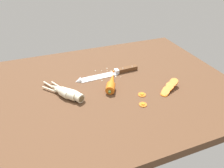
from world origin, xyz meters
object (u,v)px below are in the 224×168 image
Objects in this scene: whole_carrot at (111,83)px; carrot_slice_stray_near at (142,94)px; carrot_slice_stray_mid at (143,104)px; parsnip_mid_left at (71,92)px; parsnip_mid_right at (60,90)px; chefs_knife at (107,74)px; parsnip_front at (64,93)px; carrot_slice_stack at (169,87)px.

carrot_slice_stray_near is at bearing -47.24° from whole_carrot.
parsnip_mid_left is at bearing 148.37° from carrot_slice_stray_mid.
carrot_slice_stray_near is 7.05cm from carrot_slice_stray_mid.
chefs_knife is at bearing 16.82° from parsnip_mid_right.
parsnip_mid_right is 4.95× the size of carrot_slice_stray_near.
parsnip_mid_left is at bearing -177.26° from whole_carrot.
whole_carrot reaches higher than parsnip_front.
carrot_slice_stack is 3.59× the size of carrot_slice_stray_mid.
carrot_slice_stray_mid is (31.94, -20.61, -1.62)cm from parsnip_mid_right.
whole_carrot is 5.32× the size of carrot_slice_stray_mid.
carrot_slice_stray_near is at bearing -18.59° from parsnip_front.
carrot_slice_stack is (23.23, -22.75, 0.84)cm from chefs_knife.
parsnip_front is 0.92× the size of parsnip_mid_right.
parsnip_mid_right reaches higher than carrot_slice_stack.
parsnip_front is 48.49cm from carrot_slice_stack.
carrot_slice_stack is (46.95, -12.12, -0.49)cm from parsnip_front.
parsnip_front is 3.37cm from parsnip_mid_right.
parsnip_front and parsnip_mid_right have the same top height.
parsnip_mid_left is (-20.88, -11.28, 1.33)cm from chefs_knife.
parsnip_mid_left is at bearing -39.70° from parsnip_mid_right.
carrot_slice_stack reaches higher than chefs_knife.
chefs_knife is at bearing 28.37° from parsnip_mid_left.
chefs_knife is 26.43cm from parsnip_mid_right.
chefs_knife is 32.53cm from carrot_slice_stack.
parsnip_front reaches higher than carrot_slice_stray_near.
carrot_slice_stray_mid is (-2.87, -6.44, 0.00)cm from carrot_slice_stray_near.
whole_carrot is 1.09× the size of parsnip_front.
chefs_knife is 23.82cm from carrot_slice_stray_near.
parsnip_front is 4.87× the size of carrot_slice_stray_mid.
parsnip_front is at bearing -155.86° from chefs_knife.
whole_carrot is (-1.07, -10.33, 1.45)cm from chefs_knife.
parsnip_mid_right is at bearing 162.69° from carrot_slice_stack.
carrot_slice_stack reaches higher than carrot_slice_stray_mid.
parsnip_front is at bearing 165.52° from carrot_slice_stack.
parsnip_mid_right is (-24.20, 2.69, -0.12)cm from whole_carrot.
carrot_slice_stray_mid is (7.75, -17.92, -1.74)cm from whole_carrot.
chefs_knife reaches higher than carrot_slice_stray_mid.
whole_carrot is at bearing -95.92° from chefs_knife.
carrot_slice_stack reaches higher than carrot_slice_stray_near.
parsnip_front and parsnip_mid_left have the same top height.
carrot_slice_stack is 13.76cm from carrot_slice_stray_near.
carrot_slice_stray_mid is at bearing -31.63° from parsnip_mid_left.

